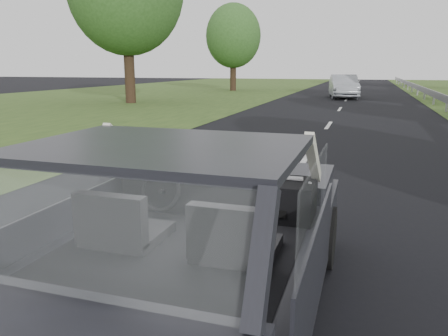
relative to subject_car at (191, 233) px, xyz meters
The scene contains 10 objects.
ground 0.72m from the subject_car, ahead, with size 140.00×140.00×0.00m, color black.
subject_car is the anchor object (origin of this frame).
dashboard 0.64m from the subject_car, 90.00° to the left, with size 1.58×0.45×0.30m, color black.
driver_seat 0.52m from the subject_car, 144.06° to the right, with size 0.50×0.72×0.42m, color black.
passenger_seat 0.52m from the subject_car, 35.94° to the right, with size 0.50×0.72×0.42m, color black.
steering_wheel 0.55m from the subject_car, 140.48° to the left, with size 0.36×0.36×0.04m, color black.
cat 0.77m from the subject_car, 72.10° to the left, with size 0.58×0.18×0.26m, color #A0A0A0.
other_car 25.76m from the subject_car, 90.61° to the left, with size 1.73×4.38×1.44m, color #A2A6B1.
tree_5 21.60m from the subject_car, 120.90° to the left, with size 5.97×5.97×9.04m, color #2B501E, non-canonical shape.
tree_6 33.49m from the subject_car, 106.25° to the left, with size 4.39×4.39×6.65m, color #2B501E, non-canonical shape.
Camera 1 is at (1.13, -2.72, 1.88)m, focal length 35.00 mm.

